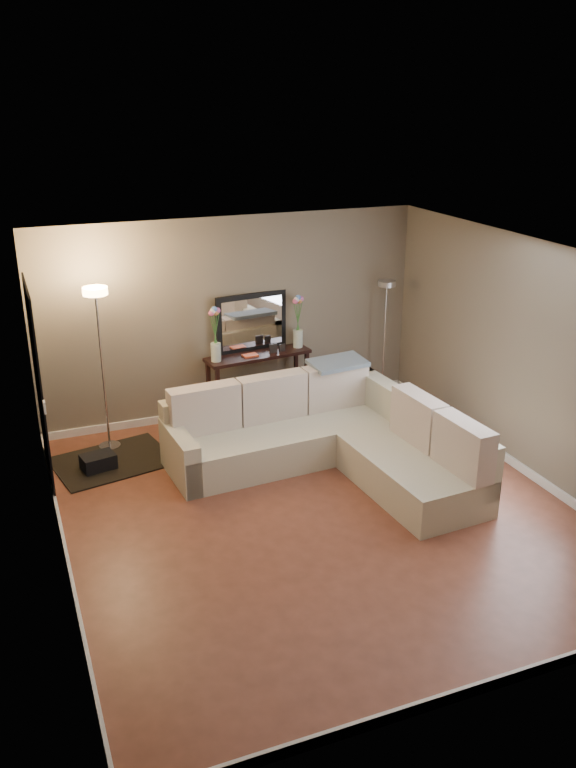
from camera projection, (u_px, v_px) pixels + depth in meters
name	position (u px, v px, depth m)	size (l,w,h in m)	color
floor	(317.00, 510.00, 7.68)	(5.00, 5.50, 0.01)	brown
ceiling	(321.00, 258.00, 6.74)	(5.00, 5.50, 0.01)	white
wall_back	(232.00, 318.00, 9.60)	(5.00, 0.02, 2.60)	#756B5A
wall_front	(491.00, 541.00, 4.82)	(5.00, 0.02, 2.60)	#756B5A
wall_left	(48.00, 433.00, 6.35)	(0.02, 5.50, 2.60)	#756B5A
wall_right	(531.00, 361.00, 8.07)	(0.02, 5.50, 2.60)	#756B5A
baseboard_back	(235.00, 408.00, 10.03)	(5.00, 0.03, 0.10)	white
baseboard_front	(472.00, 690.00, 5.29)	(5.00, 0.03, 0.10)	white
baseboard_left	(67.00, 557.00, 6.81)	(0.03, 5.50, 0.10)	white
baseboard_right	(516.00, 464.00, 8.52)	(0.03, 5.50, 0.10)	white
doorway	(39.00, 387.00, 7.90)	(0.02, 1.20, 2.20)	black
switch_plate	(45.00, 407.00, 7.13)	(0.02, 0.08, 0.12)	white
sectional_sofa	(329.00, 438.00, 8.46)	(2.89, 2.67, 0.96)	beige
throw_blanket	(338.00, 363.00, 8.99)	(0.69, 0.40, 0.05)	slate
console_table	(252.00, 382.00, 9.75)	(1.42, 0.53, 0.85)	black
leaning_mirror	(252.00, 323.00, 9.66)	(0.98, 0.16, 0.77)	black
table_decor	(259.00, 354.00, 9.62)	(0.59, 0.15, 0.14)	#DE4D27
flower_vase_left	(215.00, 339.00, 9.29)	(0.17, 0.14, 0.73)	silver
flower_vase_right	(298.00, 326.00, 9.81)	(0.17, 0.14, 0.73)	silver
floor_lamp_lit	(99.00, 337.00, 8.53)	(0.33, 0.33, 1.98)	silver
floor_lamp_unlit	(385.00, 317.00, 10.06)	(0.24, 0.24, 1.68)	silver
charcoal_rug	(113.00, 461.00, 8.68)	(1.29, 0.97, 0.02)	black
black_bag	(99.00, 464.00, 8.48)	(0.37, 0.26, 0.24)	black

